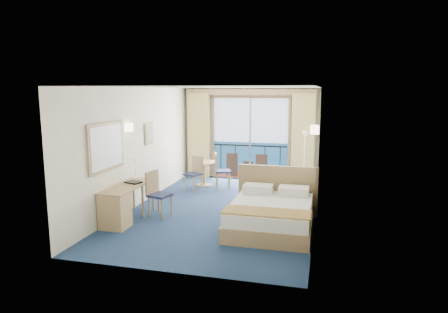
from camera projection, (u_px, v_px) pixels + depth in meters
floor at (223, 209)px, 8.96m from camera, size 6.50×6.50×0.00m
room_walls at (223, 130)px, 8.67m from camera, size 4.04×6.54×2.72m
balcony_door at (250, 141)px, 11.85m from camera, size 2.36×0.03×2.52m
curtain_left at (199, 136)px, 12.06m from camera, size 0.65×0.22×2.55m
curtain_right at (303, 139)px, 11.31m from camera, size 0.65×0.22×2.55m
pelmet at (250, 92)px, 11.50m from camera, size 3.80×0.25×0.18m
mirror at (106, 147)px, 7.75m from camera, size 0.05×1.25×0.95m
wall_print at (149, 134)px, 9.61m from camera, size 0.04×0.42×0.52m
sconce_left at (129, 127)px, 8.55m from camera, size 0.18×0.18×0.18m
sconce_right at (315, 130)px, 8.04m from camera, size 0.18×0.18×0.18m
bed at (271, 214)px, 7.65m from camera, size 1.68×2.00×1.06m
nightstand at (304, 199)px, 8.75m from camera, size 0.43×0.41×0.57m
phone at (305, 185)px, 8.68m from camera, size 0.18×0.14×0.08m
armchair at (290, 184)px, 9.87m from camera, size 0.96×0.97×0.68m
floor_lamp at (305, 144)px, 11.00m from camera, size 0.21×0.21×1.52m
desk at (118, 206)px, 7.79m from camera, size 0.53×1.54×0.72m
desk_chair at (157, 191)px, 8.38m from camera, size 0.51×0.50×0.97m
folder at (133, 182)px, 8.34m from camera, size 0.37×0.32×0.03m
desk_lamp at (135, 164)px, 8.57m from camera, size 0.12×0.12×0.46m
round_table at (204, 168)px, 11.08m from camera, size 0.74×0.74×0.67m
table_chair_a at (220, 168)px, 10.82m from camera, size 0.53×0.53×0.96m
table_chair_b at (195, 171)px, 10.62m from camera, size 0.52×0.52×0.90m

